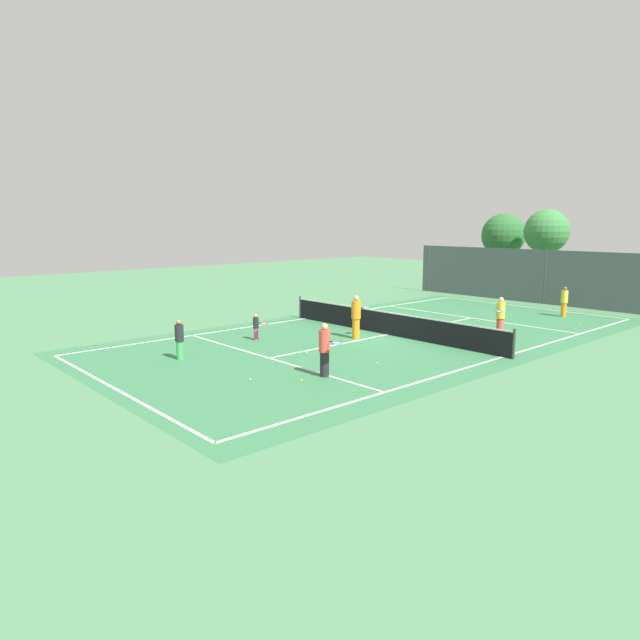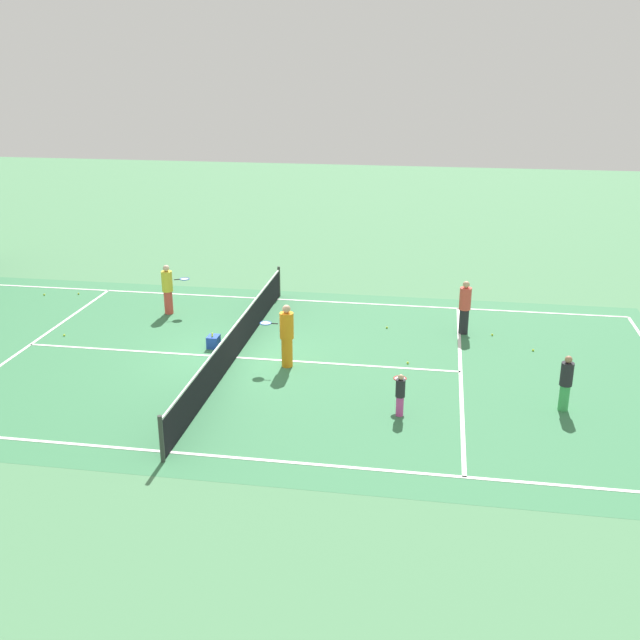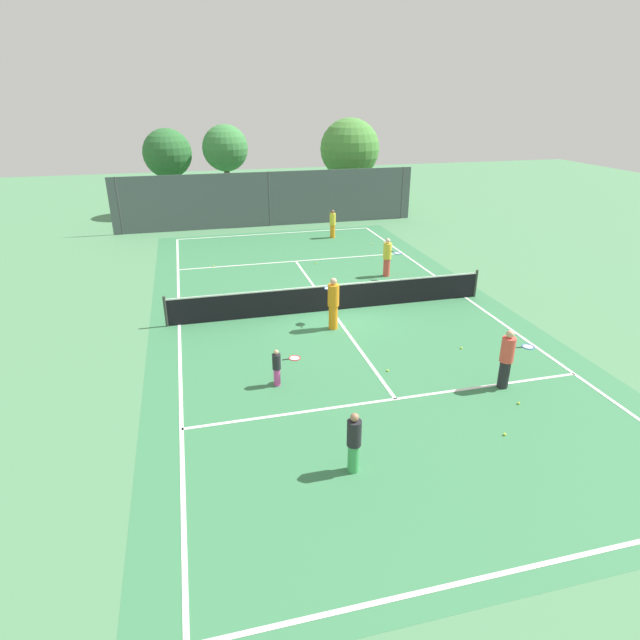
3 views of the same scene
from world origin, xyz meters
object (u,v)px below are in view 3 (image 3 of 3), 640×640
(tennis_ball_1, at_px, (316,263))
(tennis_ball_4, at_px, (372,244))
(player_5, at_px, (387,257))
(ball_crate, at_px, (342,296))
(tennis_ball_2, at_px, (385,249))
(tennis_ball_6, at_px, (461,348))
(tennis_ball_7, at_px, (519,403))
(player_2, at_px, (333,303))
(player_3, at_px, (507,358))
(tennis_ball_5, at_px, (214,266))
(player_0, at_px, (333,224))
(tennis_ball_3, at_px, (388,370))
(tennis_ball_0, at_px, (505,434))
(player_4, at_px, (354,442))
(player_1, at_px, (278,366))

(tennis_ball_1, bearing_deg, tennis_ball_4, 35.82)
(tennis_ball_4, bearing_deg, player_5, -102.49)
(ball_crate, bearing_deg, tennis_ball_2, 56.70)
(tennis_ball_1, bearing_deg, tennis_ball_6, -76.85)
(tennis_ball_2, relative_size, tennis_ball_4, 1.00)
(tennis_ball_7, bearing_deg, tennis_ball_4, 84.36)
(player_2, relative_size, tennis_ball_7, 27.53)
(tennis_ball_1, distance_m, tennis_ball_4, 4.62)
(player_3, height_order, tennis_ball_5, player_3)
(player_2, bearing_deg, tennis_ball_4, 63.74)
(player_0, relative_size, tennis_ball_2, 23.54)
(tennis_ball_4, bearing_deg, ball_crate, -117.22)
(player_0, xyz_separation_m, player_3, (0.18, -16.83, 0.09))
(player_3, relative_size, tennis_ball_2, 25.87)
(tennis_ball_1, xyz_separation_m, tennis_ball_3, (-0.48, -10.67, 0.00))
(tennis_ball_5, bearing_deg, tennis_ball_7, -63.76)
(player_3, xyz_separation_m, tennis_ball_1, (-2.27, 12.26, -0.85))
(player_0, bearing_deg, tennis_ball_0, -93.09)
(player_2, relative_size, player_5, 1.07)
(tennis_ball_7, bearing_deg, player_2, 120.07)
(player_0, xyz_separation_m, tennis_ball_3, (-2.57, -15.24, -0.76))
(ball_crate, relative_size, tennis_ball_4, 6.45)
(tennis_ball_0, bearing_deg, tennis_ball_1, 94.28)
(tennis_ball_6, bearing_deg, ball_crate, 116.13)
(player_0, relative_size, player_2, 0.86)
(tennis_ball_2, distance_m, tennis_ball_4, 1.22)
(player_0, relative_size, player_4, 1.08)
(player_2, distance_m, player_3, 6.04)
(tennis_ball_3, bearing_deg, tennis_ball_5, 110.19)
(player_3, height_order, tennis_ball_6, player_3)
(tennis_ball_3, xyz_separation_m, tennis_ball_6, (2.79, 0.81, 0.00))
(player_3, bearing_deg, tennis_ball_2, 82.62)
(player_0, xyz_separation_m, tennis_ball_5, (-6.80, -3.76, -0.76))
(player_0, relative_size, player_3, 0.91)
(tennis_ball_1, distance_m, tennis_ball_6, 10.13)
(ball_crate, relative_size, tennis_ball_6, 6.45)
(tennis_ball_5, distance_m, tennis_ball_6, 12.78)
(tennis_ball_4, height_order, tennis_ball_7, same)
(tennis_ball_2, bearing_deg, tennis_ball_3, -110.41)
(tennis_ball_3, relative_size, tennis_ball_5, 1.00)
(player_2, relative_size, player_4, 1.26)
(player_5, xyz_separation_m, tennis_ball_4, (1.15, 5.19, -0.84))
(tennis_ball_7, bearing_deg, player_0, 90.30)
(player_3, xyz_separation_m, tennis_ball_4, (1.48, 14.97, -0.85))
(player_4, relative_size, tennis_ball_0, 21.82)
(player_1, bearing_deg, tennis_ball_3, -0.73)
(tennis_ball_6, relative_size, tennis_ball_7, 1.00)
(ball_crate, xyz_separation_m, tennis_ball_0, (1.22, -9.41, -0.15))
(player_0, height_order, tennis_ball_4, player_0)
(player_3, distance_m, player_4, 5.57)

